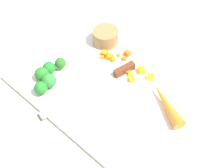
% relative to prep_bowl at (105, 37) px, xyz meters
% --- Properties ---
extents(ground_plane, '(4.00, 4.00, 0.00)m').
position_rel_prep_bowl_xyz_m(ground_plane, '(-0.14, 0.12, -0.04)').
color(ground_plane, gray).
extents(cutting_board, '(0.53, 0.39, 0.01)m').
position_rel_prep_bowl_xyz_m(cutting_board, '(-0.14, 0.12, -0.03)').
color(cutting_board, white).
rests_on(cutting_board, ground_plane).
extents(prep_bowl, '(0.08, 0.08, 0.05)m').
position_rel_prep_bowl_xyz_m(prep_bowl, '(0.00, 0.00, 0.00)').
color(prep_bowl, olive).
rests_on(prep_bowl, cutting_board).
extents(chef_knife, '(0.09, 0.31, 0.02)m').
position_rel_prep_bowl_xyz_m(chef_knife, '(-0.12, 0.11, -0.02)').
color(chef_knife, silver).
rests_on(chef_knife, cutting_board).
extents(whole_carrot, '(0.15, 0.10, 0.04)m').
position_rel_prep_bowl_xyz_m(whole_carrot, '(-0.30, 0.08, -0.01)').
color(whole_carrot, orange).
rests_on(whole_carrot, cutting_board).
extents(carrot_dice_0, '(0.02, 0.02, 0.01)m').
position_rel_prep_bowl_xyz_m(carrot_dice_0, '(-0.13, 0.03, -0.02)').
color(carrot_dice_0, orange).
rests_on(carrot_dice_0, cutting_board).
extents(carrot_dice_1, '(0.01, 0.01, 0.01)m').
position_rel_prep_bowl_xyz_m(carrot_dice_1, '(-0.13, 0.05, -0.02)').
color(carrot_dice_1, orange).
rests_on(carrot_dice_1, cutting_board).
extents(carrot_dice_2, '(0.02, 0.01, 0.01)m').
position_rel_prep_bowl_xyz_m(carrot_dice_2, '(-0.10, 0.02, -0.02)').
color(carrot_dice_2, orange).
rests_on(carrot_dice_2, cutting_board).
extents(carrot_dice_3, '(0.02, 0.02, 0.02)m').
position_rel_prep_bowl_xyz_m(carrot_dice_3, '(-0.09, -0.00, -0.02)').
color(carrot_dice_3, orange).
rests_on(carrot_dice_3, cutting_board).
extents(carrot_dice_4, '(0.02, 0.02, 0.01)m').
position_rel_prep_bowl_xyz_m(carrot_dice_4, '(-0.13, 0.02, -0.02)').
color(carrot_dice_4, orange).
rests_on(carrot_dice_4, cutting_board).
extents(carrot_dice_5, '(0.01, 0.02, 0.01)m').
position_rel_prep_bowl_xyz_m(carrot_dice_5, '(-0.14, 0.05, -0.02)').
color(carrot_dice_5, orange).
rests_on(carrot_dice_5, cutting_board).
extents(carrot_dice_6, '(0.01, 0.01, 0.01)m').
position_rel_prep_bowl_xyz_m(carrot_dice_6, '(-0.04, 0.06, -0.02)').
color(carrot_dice_6, orange).
rests_on(carrot_dice_6, cutting_board).
extents(carrot_dice_7, '(0.02, 0.02, 0.02)m').
position_rel_prep_bowl_xyz_m(carrot_dice_7, '(-0.06, 0.05, -0.02)').
color(carrot_dice_7, orange).
rests_on(carrot_dice_7, cutting_board).
extents(carrot_dice_8, '(0.01, 0.01, 0.01)m').
position_rel_prep_bowl_xyz_m(carrot_dice_8, '(-0.08, 0.05, -0.02)').
color(carrot_dice_8, orange).
rests_on(carrot_dice_8, cutting_board).
extents(carrot_dice_9, '(0.02, 0.02, 0.01)m').
position_rel_prep_bowl_xyz_m(carrot_dice_9, '(-0.04, 0.04, -0.02)').
color(carrot_dice_9, orange).
rests_on(carrot_dice_9, cutting_board).
extents(carrot_dice_10, '(0.01, 0.01, 0.01)m').
position_rel_prep_bowl_xyz_m(carrot_dice_10, '(-0.07, 0.02, -0.02)').
color(carrot_dice_10, orange).
rests_on(carrot_dice_10, cutting_board).
extents(pepper_dice_0, '(0.02, 0.02, 0.02)m').
position_rel_prep_bowl_xyz_m(pepper_dice_0, '(-0.17, 0.07, -0.02)').
color(pepper_dice_0, yellow).
rests_on(pepper_dice_0, cutting_board).
extents(pepper_dice_1, '(0.02, 0.02, 0.01)m').
position_rel_prep_bowl_xyz_m(pepper_dice_1, '(-0.15, 0.06, -0.02)').
color(pepper_dice_1, yellow).
rests_on(pepper_dice_1, cutting_board).
extents(pepper_dice_2, '(0.03, 0.03, 0.02)m').
position_rel_prep_bowl_xyz_m(pepper_dice_2, '(-0.17, 0.02, -0.01)').
color(pepper_dice_2, yellow).
rests_on(pepper_dice_2, cutting_board).
extents(pepper_dice_3, '(0.03, 0.03, 0.01)m').
position_rel_prep_bowl_xyz_m(pepper_dice_3, '(-0.20, 0.02, -0.02)').
color(pepper_dice_3, yellow).
rests_on(pepper_dice_3, cutting_board).
extents(broccoli_floret_0, '(0.04, 0.04, 0.04)m').
position_rel_prep_bowl_xyz_m(broccoli_floret_0, '(-0.01, 0.28, -0.00)').
color(broccoli_floret_0, '#8AAD65').
rests_on(broccoli_floret_0, cutting_board).
extents(broccoli_floret_1, '(0.04, 0.04, 0.04)m').
position_rel_prep_bowl_xyz_m(broccoli_floret_1, '(0.03, 0.21, -0.01)').
color(broccoli_floret_1, '#81B368').
rests_on(broccoli_floret_1, cutting_board).
extents(broccoli_floret_2, '(0.04, 0.04, 0.04)m').
position_rel_prep_bowl_xyz_m(broccoli_floret_2, '(0.03, 0.24, -0.00)').
color(broccoli_floret_2, '#95BE5B').
rests_on(broccoli_floret_2, cutting_board).
extents(broccoli_floret_3, '(0.04, 0.04, 0.05)m').
position_rel_prep_bowl_xyz_m(broccoli_floret_3, '(-0.01, 0.24, 0.00)').
color(broccoli_floret_3, '#92B465').
rests_on(broccoli_floret_3, cutting_board).
extents(broccoli_floret_4, '(0.03, 0.03, 0.04)m').
position_rel_prep_bowl_xyz_m(broccoli_floret_4, '(0.02, 0.17, -0.00)').
color(broccoli_floret_4, '#83B758').
rests_on(broccoli_floret_4, cutting_board).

